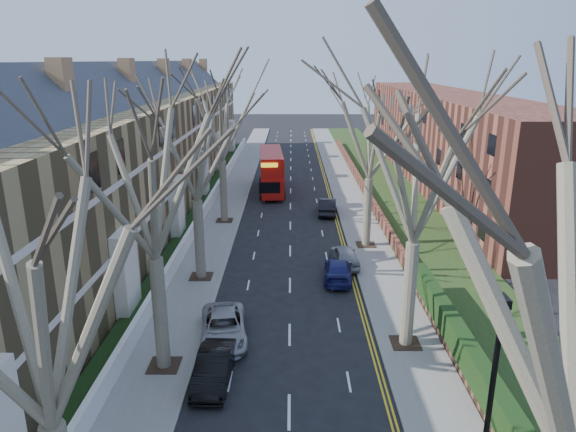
{
  "coord_description": "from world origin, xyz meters",
  "views": [
    {
      "loc": [
        0.07,
        -14.3,
        13.46
      ],
      "look_at": [
        -0.15,
        20.43,
        2.85
      ],
      "focal_mm": 32.0,
      "sensor_mm": 36.0,
      "label": 1
    }
  ],
  "objects_px": {
    "car_left_mid": "(214,368)",
    "car_right_near": "(338,270)",
    "lamp_post": "(487,429)",
    "double_decker_bus": "(271,173)"
  },
  "relations": [
    {
      "from": "lamp_post",
      "to": "car_right_near",
      "type": "distance_m",
      "value": 19.95
    },
    {
      "from": "car_left_mid",
      "to": "car_right_near",
      "type": "xyz_separation_m",
      "value": [
        6.35,
        10.98,
        -0.04
      ]
    },
    {
      "from": "double_decker_bus",
      "to": "car_right_near",
      "type": "distance_m",
      "value": 23.37
    },
    {
      "from": "car_right_near",
      "to": "double_decker_bus",
      "type": "bearing_deg",
      "value": -72.13
    },
    {
      "from": "double_decker_bus",
      "to": "car_right_near",
      "type": "height_order",
      "value": "double_decker_bus"
    },
    {
      "from": "car_right_near",
      "to": "lamp_post",
      "type": "bearing_deg",
      "value": 100.92
    },
    {
      "from": "car_right_near",
      "to": "car_left_mid",
      "type": "bearing_deg",
      "value": 65.21
    },
    {
      "from": "lamp_post",
      "to": "car_right_near",
      "type": "xyz_separation_m",
      "value": [
        -1.93,
        19.47,
        -3.93
      ]
    },
    {
      "from": "double_decker_bus",
      "to": "car_left_mid",
      "type": "bearing_deg",
      "value": 84.26
    },
    {
      "from": "car_left_mid",
      "to": "car_right_near",
      "type": "relative_size",
      "value": 0.93
    }
  ]
}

